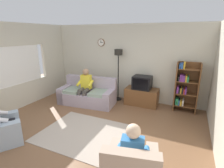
% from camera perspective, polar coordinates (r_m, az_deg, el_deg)
% --- Properties ---
extents(ground_plane, '(12.00, 12.00, 0.00)m').
position_cam_1_polar(ground_plane, '(4.52, -8.05, -15.32)').
color(ground_plane, brown).
extents(back_wall_assembly, '(6.20, 0.17, 2.70)m').
position_cam_1_polar(back_wall_assembly, '(6.33, 4.46, 7.12)').
color(back_wall_assembly, beige).
rests_on(back_wall_assembly, ground_plane).
extents(left_wall_assembly, '(0.12, 5.80, 2.70)m').
position_cam_1_polar(left_wall_assembly, '(6.04, -32.07, 4.10)').
color(left_wall_assembly, beige).
rests_on(left_wall_assembly, ground_plane).
extents(couch, '(1.99, 1.08, 0.90)m').
position_cam_1_polar(couch, '(6.07, -8.09, -3.54)').
color(couch, '#A899A8').
rests_on(couch, ground_plane).
extents(tv_stand, '(1.10, 0.56, 0.57)m').
position_cam_1_polar(tv_stand, '(6.00, 9.80, -4.12)').
color(tv_stand, brown).
rests_on(tv_stand, ground_plane).
extents(tv, '(0.60, 0.49, 0.44)m').
position_cam_1_polar(tv, '(5.82, 9.98, 0.48)').
color(tv, black).
rests_on(tv, tv_stand).
extents(bookshelf, '(0.68, 0.36, 1.56)m').
position_cam_1_polar(bookshelf, '(5.75, 23.09, -0.85)').
color(bookshelf, brown).
rests_on(bookshelf, ground_plane).
extents(floor_lamp, '(0.28, 0.28, 1.85)m').
position_cam_1_polar(floor_lamp, '(6.08, 2.13, 7.73)').
color(floor_lamp, black).
rests_on(floor_lamp, ground_plane).
extents(area_rug, '(2.20, 1.70, 0.01)m').
position_cam_1_polar(area_rug, '(4.43, -8.62, -16.02)').
color(area_rug, '#AD9E8E').
rests_on(area_rug, ground_plane).
extents(person_on_couch, '(0.54, 0.57, 1.24)m').
position_cam_1_polar(person_on_couch, '(5.87, -8.98, -0.30)').
color(person_on_couch, yellow).
rests_on(person_on_couch, ground_plane).
extents(person_in_left_armchair, '(0.61, 0.64, 1.12)m').
position_cam_1_polar(person_in_left_armchair, '(4.54, -33.33, -9.29)').
color(person_in_left_armchair, silver).
rests_on(person_in_left_armchair, ground_plane).
extents(person_in_right_armchair, '(0.57, 0.59, 1.12)m').
position_cam_1_polar(person_in_right_armchair, '(2.89, 6.97, -21.29)').
color(person_in_right_armchair, '#3372B2').
rests_on(person_in_right_armchair, ground_plane).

